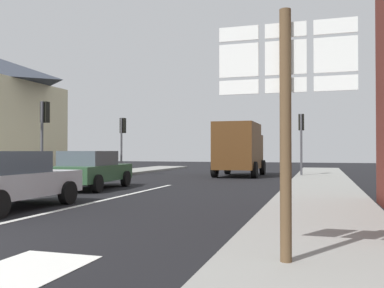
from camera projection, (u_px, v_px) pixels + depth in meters
name	position (u px, v px, depth m)	size (l,w,h in m)	color
ground_plane	(152.00, 189.00, 16.34)	(80.00, 80.00, 0.00)	black
sidewalk_right	(321.00, 198.00, 12.63)	(2.66, 44.00, 0.14)	gray
lane_centre_stripe	(101.00, 201.00, 12.52)	(0.16, 12.00, 0.01)	silver
lane_turn_arrow	(12.00, 275.00, 5.04)	(1.20, 2.20, 0.01)	silver
sedan_near	(5.00, 179.00, 10.66)	(1.97, 4.20, 1.47)	#B7BABF
sedan_far	(91.00, 169.00, 16.48)	(2.20, 4.31, 1.47)	#2D5133
delivery_truck	(239.00, 148.00, 24.66)	(2.48, 5.00, 3.05)	#4C2D14
route_sign_post	(286.00, 108.00, 5.18)	(1.66, 0.14, 3.20)	brown
traffic_light_near_left	(44.00, 123.00, 18.28)	(0.30, 0.49, 3.59)	#47474C
traffic_light_far_left	(122.00, 133.00, 25.51)	(0.30, 0.49, 3.45)	#47474C
traffic_light_far_right	(301.00, 130.00, 23.57)	(0.30, 0.49, 3.52)	#47474C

